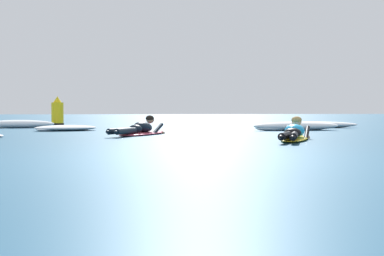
% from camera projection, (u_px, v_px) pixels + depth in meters
% --- Properties ---
extents(ground_plane, '(120.00, 120.00, 0.00)m').
position_uv_depth(ground_plane, '(149.00, 129.00, 16.32)').
color(ground_plane, navy).
extents(surfer_near, '(1.46, 2.41, 0.54)m').
position_uv_depth(surfer_near, '(294.00, 134.00, 9.99)').
color(surfer_near, yellow).
rests_on(surfer_near, ground).
extents(surfer_far, '(1.68, 2.45, 0.54)m').
position_uv_depth(surfer_far, '(140.00, 130.00, 12.14)').
color(surfer_far, '#E54C66').
rests_on(surfer_far, ground).
extents(whitewater_front, '(3.24, 1.07, 0.23)m').
position_uv_depth(whitewater_front, '(313.00, 125.00, 17.20)').
color(whitewater_front, white).
rests_on(whitewater_front, ground).
extents(whitewater_mid_left, '(2.44, 0.71, 0.28)m').
position_uv_depth(whitewater_mid_left, '(19.00, 124.00, 17.04)').
color(whitewater_mid_left, white).
rests_on(whitewater_mid_left, ground).
extents(whitewater_mid_right, '(2.06, 1.51, 0.17)m').
position_uv_depth(whitewater_mid_right, '(66.00, 128.00, 14.81)').
color(whitewater_mid_right, white).
rests_on(whitewater_mid_right, ground).
extents(whitewater_back, '(2.85, 0.94, 0.28)m').
position_uv_depth(whitewater_back, '(297.00, 126.00, 15.01)').
color(whitewater_back, white).
rests_on(whitewater_back, ground).
extents(channel_marker_buoy, '(0.48, 0.48, 1.16)m').
position_uv_depth(channel_marker_buoy, '(57.00, 114.00, 18.94)').
color(channel_marker_buoy, yellow).
rests_on(channel_marker_buoy, ground).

